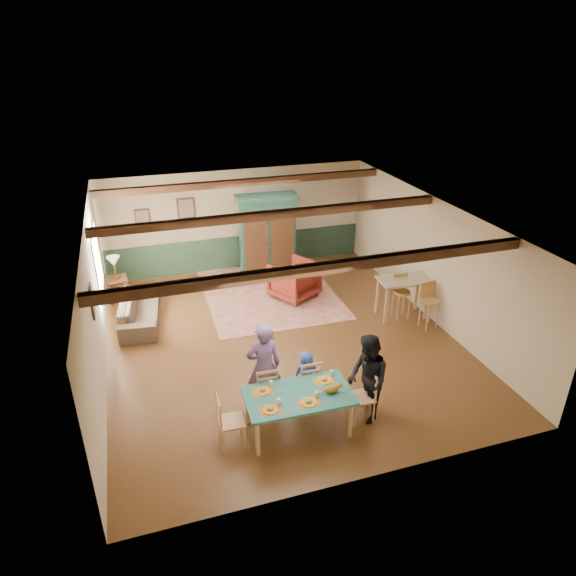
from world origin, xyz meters
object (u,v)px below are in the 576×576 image
object	(u,v)px
person_woman	(368,379)
table_lamp	(114,267)
armoire	(267,237)
dining_table	(298,413)
person_child	(306,376)
sofa	(140,310)
cat	(332,388)
bar_stool_left	(402,297)
armchair	(294,280)
dining_chair_far_right	(308,380)
dining_chair_far_left	(265,387)
dining_chair_end_right	(361,396)
end_table	(118,289)
counter_table	(402,298)
person_man	(264,366)
dining_chair_end_left	(231,420)
bar_stool_right	(430,306)

from	to	relation	value
person_woman	table_lamp	distance (m)	6.83
armoire	dining_table	bearing A→B (deg)	-96.86
person_child	sofa	xyz separation A→B (m)	(-2.61, 3.67, -0.18)
cat	bar_stool_left	world-z (taller)	bar_stool_left
armchair	dining_chair_far_right	bearing A→B (deg)	46.24
dining_chair_far_left	person_woman	size ratio (longest dim) A/B	0.58
dining_chair_far_left	person_woman	world-z (taller)	person_woman
sofa	armoire	bearing A→B (deg)	-59.10
dining_table	armoire	xyz separation A→B (m)	(1.16, 5.94, 0.75)
dining_chair_end_right	table_lamp	size ratio (longest dim) A/B	1.63
end_table	counter_table	distance (m)	6.69
cat	counter_table	size ratio (longest dim) A/B	0.30
bar_stool_left	armchair	bearing A→B (deg)	141.92
armoire	bar_stool_left	xyz separation A→B (m)	(2.25, -3.10, -0.59)
armchair	end_table	world-z (taller)	armchair
dining_chair_far_left	person_man	size ratio (longest dim) A/B	0.55
person_woman	dining_table	bearing A→B (deg)	-90.00
dining_chair_far_left	person_child	bearing A→B (deg)	-174.29
cat	person_woman	bearing A→B (deg)	8.13
dining_table	table_lamp	bearing A→B (deg)	115.25
dining_table	end_table	size ratio (longest dim) A/B	2.83
person_man	bar_stool_left	world-z (taller)	person_man
dining_table	person_child	distance (m)	0.84
dining_chair_far_left	counter_table	size ratio (longest dim) A/B	0.80
cat	dining_chair_far_left	bearing A→B (deg)	139.20
dining_chair_end_left	counter_table	xyz separation A→B (m)	(4.51, 2.85, 0.02)
person_man	person_child	bearing A→B (deg)	180.00
counter_table	armoire	bearing A→B (deg)	126.67
person_child	armchair	distance (m)	3.96
dining_chair_far_right	armchair	xyz separation A→B (m)	(1.04, 3.89, 0.00)
person_child	armoire	world-z (taller)	armoire
person_man	counter_table	xyz separation A→B (m)	(3.79, 2.12, -0.34)
dining_chair_far_left	sofa	distance (m)	4.16
person_man	sofa	distance (m)	4.13
dining_table	armoire	size ratio (longest dim) A/B	0.77
table_lamp	bar_stool_right	xyz separation A→B (m)	(6.42, -3.37, -0.35)
dining_table	dining_chair_end_left	bearing A→B (deg)	178.27
person_man	bar_stool_right	distance (m)	4.38
cat	armoire	size ratio (longest dim) A/B	0.15
person_man	bar_stool_left	distance (m)	4.31
armoire	table_lamp	xyz separation A→B (m)	(-3.81, -0.31, -0.23)
person_child	counter_table	distance (m)	3.72
dining_chair_end_left	dining_chair_far_left	bearing A→B (deg)	-46.17
person_woman	sofa	world-z (taller)	person_woman
dining_table	end_table	world-z (taller)	dining_table
counter_table	dining_chair_far_right	bearing A→B (deg)	-143.91
dining_chair_far_left	end_table	xyz separation A→B (m)	(-2.30, 4.95, -0.15)
dining_chair_end_right	table_lamp	xyz separation A→B (m)	(-3.73, 5.66, 0.42)
dining_chair_end_left	armoire	world-z (taller)	armoire
dining_table	sofa	xyz separation A→B (m)	(-2.22, 4.40, -0.06)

